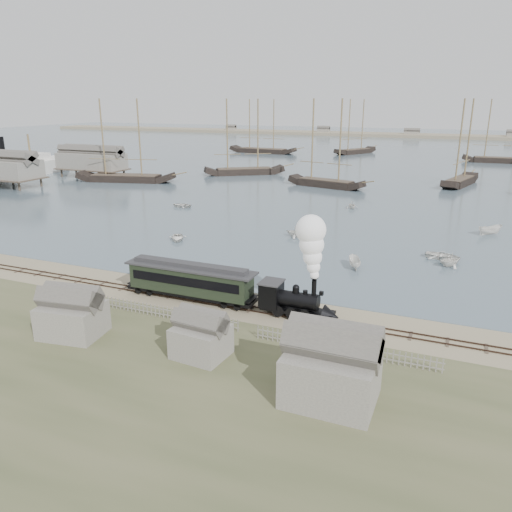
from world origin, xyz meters
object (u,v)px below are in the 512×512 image
at_px(locomotive, 307,274).
at_px(passenger_coach, 190,280).
at_px(steamship, 2,158).
at_px(beached_dinghy, 178,285).

xyz_separation_m(locomotive, passenger_coach, (-12.17, 0.00, -2.22)).
height_order(locomotive, passenger_coach, locomotive).
distance_m(passenger_coach, steamship, 99.04).
relative_size(passenger_coach, beached_dinghy, 3.87).
xyz_separation_m(passenger_coach, beached_dinghy, (-2.95, 2.29, -1.77)).
xyz_separation_m(locomotive, beached_dinghy, (-15.12, 2.29, -3.99)).
relative_size(locomotive, passenger_coach, 0.68).
bearing_deg(beached_dinghy, steamship, 60.68).
bearing_deg(passenger_coach, steamship, 148.43).
distance_m(passenger_coach, beached_dinghy, 4.14).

